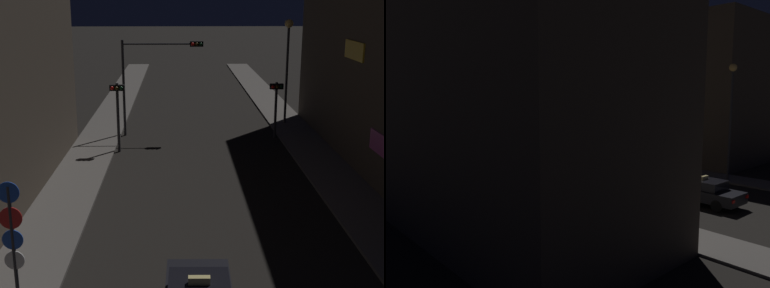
# 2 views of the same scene
# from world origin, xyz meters

# --- Properties ---
(sidewalk_left) EXTENTS (2.53, 65.70, 0.12)m
(sidewalk_left) POSITION_xyz_m (-6.13, 30.85, 0.06)
(sidewalk_left) COLOR #5B5651
(sidewalk_left) RESTS_ON ground_plane
(sidewalk_right) EXTENTS (2.53, 65.70, 0.12)m
(sidewalk_right) POSITION_xyz_m (6.13, 30.85, 0.06)
(sidewalk_right) COLOR #5B5651
(sidewalk_right) RESTS_ON ground_plane
(traffic_light_overhead) EXTENTS (4.93, 0.42, 5.89)m
(traffic_light_overhead) POSITION_xyz_m (-2.81, 28.49, 4.24)
(traffic_light_overhead) COLOR #2D2D33
(traffic_light_overhead) RESTS_ON ground_plane
(traffic_light_left_kerb) EXTENTS (0.80, 0.42, 3.87)m
(traffic_light_left_kerb) POSITION_xyz_m (-4.62, 24.81, 2.76)
(traffic_light_left_kerb) COLOR #2D2D33
(traffic_light_left_kerb) RESTS_ON ground_plane
(traffic_light_right_kerb) EXTENTS (0.80, 0.42, 3.43)m
(traffic_light_right_kerb) POSITION_xyz_m (4.62, 27.64, 2.48)
(traffic_light_right_kerb) COLOR #2D2D33
(traffic_light_right_kerb) RESTS_ON ground_plane
(sign_pole_left) EXTENTS (0.58, 0.10, 3.99)m
(sign_pole_left) POSITION_xyz_m (-5.48, 8.10, 2.48)
(sign_pole_left) COLOR #2D2D33
(sign_pole_left) RESTS_ON sidewalk_left
(street_lamp_far_block) EXTENTS (0.56, 0.56, 6.86)m
(street_lamp_far_block) POSITION_xyz_m (5.90, 31.12, 5.04)
(street_lamp_far_block) COLOR #2D2D33
(street_lamp_far_block) RESTS_ON sidewalk_right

